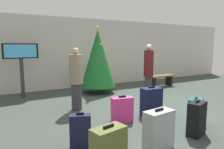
{
  "coord_description": "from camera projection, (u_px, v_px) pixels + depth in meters",
  "views": [
    {
      "loc": [
        -3.5,
        -4.21,
        1.71
      ],
      "look_at": [
        -0.73,
        0.83,
        0.9
      ],
      "focal_mm": 32.52,
      "sensor_mm": 36.0,
      "label": 1
    }
  ],
  "objects": [
    {
      "name": "suitcase_0",
      "position": [
        122.0,
        109.0,
        4.61
      ],
      "size": [
        0.51,
        0.3,
        0.6
      ],
      "color": "#E5388C",
      "rests_on": "ground_plane"
    },
    {
      "name": "holiday_tree",
      "position": [
        98.0,
        58.0,
        7.33
      ],
      "size": [
        1.25,
        1.25,
        2.42
      ],
      "color": "#4C3319",
      "rests_on": "ground_plane"
    },
    {
      "name": "suitcase_2",
      "position": [
        159.0,
        130.0,
        3.35
      ],
      "size": [
        0.54,
        0.32,
        0.7
      ],
      "color": "#9EA0A5",
      "rests_on": "ground_plane"
    },
    {
      "name": "ground_plane",
      "position": [
        150.0,
        109.0,
        5.56
      ],
      "size": [
        16.0,
        16.0,
        0.0
      ],
      "primitive_type": "plane",
      "color": "#38423D"
    },
    {
      "name": "suitcase_4",
      "position": [
        80.0,
        132.0,
        3.38
      ],
      "size": [
        0.39,
        0.29,
        0.63
      ],
      "color": "#141938",
      "rests_on": "ground_plane"
    },
    {
      "name": "back_wall",
      "position": [
        93.0,
        53.0,
        8.73
      ],
      "size": [
        16.0,
        0.2,
        2.83
      ],
      "primitive_type": "cube",
      "color": "beige",
      "rests_on": "ground_plane"
    },
    {
      "name": "flight_info_kiosk",
      "position": [
        21.0,
        59.0,
        6.61
      ],
      "size": [
        1.09,
        0.15,
        1.8
      ],
      "color": "#333338",
      "rests_on": "ground_plane"
    },
    {
      "name": "suitcase_3",
      "position": [
        197.0,
        119.0,
        3.89
      ],
      "size": [
        0.47,
        0.35,
        0.69
      ],
      "color": "black",
      "rests_on": "ground_plane"
    },
    {
      "name": "suitcase_5",
      "position": [
        195.0,
        112.0,
        4.44
      ],
      "size": [
        0.48,
        0.42,
        0.61
      ],
      "color": "#19606B",
      "rests_on": "ground_plane"
    },
    {
      "name": "suitcase_6",
      "position": [
        109.0,
        147.0,
        2.88
      ],
      "size": [
        0.55,
        0.36,
        0.62
      ],
      "color": "#59602D",
      "rests_on": "ground_plane"
    },
    {
      "name": "waiting_bench",
      "position": [
        161.0,
        78.0,
        8.64
      ],
      "size": [
        1.22,
        0.44,
        0.48
      ],
      "color": "brown",
      "rests_on": "ground_plane"
    },
    {
      "name": "suitcase_1",
      "position": [
        151.0,
        102.0,
        4.97
      ],
      "size": [
        0.5,
        0.31,
        0.74
      ],
      "color": "#141938",
      "rests_on": "ground_plane"
    },
    {
      "name": "traveller_1",
      "position": [
        148.0,
        71.0,
        6.32
      ],
      "size": [
        0.35,
        0.35,
        1.77
      ],
      "color": "#333338",
      "rests_on": "ground_plane"
    },
    {
      "name": "traveller_0",
      "position": [
        76.0,
        78.0,
        5.37
      ],
      "size": [
        0.49,
        0.49,
        1.67
      ],
      "color": "#333338",
      "rests_on": "ground_plane"
    }
  ]
}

